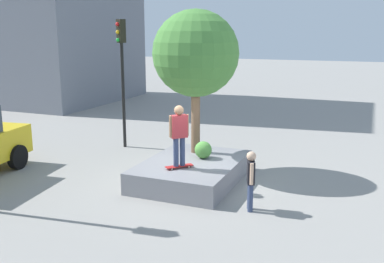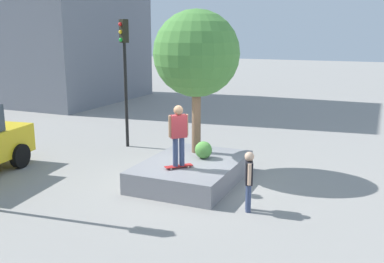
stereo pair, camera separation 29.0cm
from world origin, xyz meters
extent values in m
plane|color=gray|center=(0.00, 0.00, 0.00)|extent=(120.00, 120.00, 0.00)
cube|color=gray|center=(0.29, -0.18, 0.31)|extent=(3.71, 2.66, 0.62)
cylinder|color=brown|center=(1.26, 0.09, 1.81)|extent=(0.28, 0.28, 2.38)
sphere|color=#4C8C3D|center=(1.26, 0.09, 3.73)|extent=(2.65, 2.65, 2.65)
sphere|color=#4C8C3D|center=(0.70, -0.38, 0.88)|extent=(0.52, 0.52, 0.52)
cube|color=#A51E1E|center=(-0.50, -0.12, 0.69)|extent=(0.72, 0.70, 0.02)
sphere|color=beige|center=(-0.25, -0.24, 0.65)|extent=(0.06, 0.06, 0.06)
sphere|color=beige|center=(-0.37, -0.36, 0.65)|extent=(0.06, 0.06, 0.06)
sphere|color=beige|center=(-0.63, 0.12, 0.65)|extent=(0.06, 0.06, 0.06)
sphere|color=beige|center=(-0.74, -0.01, 0.65)|extent=(0.06, 0.06, 0.06)
cylinder|color=navy|center=(-0.57, -0.06, 1.10)|extent=(0.15, 0.15, 0.81)
cylinder|color=navy|center=(-0.43, -0.19, 1.10)|extent=(0.15, 0.15, 0.81)
cube|color=#B23338|center=(-0.50, -0.12, 1.83)|extent=(0.47, 0.46, 0.64)
cylinder|color=#9E7251|center=(-0.68, 0.04, 1.85)|extent=(0.10, 0.10, 0.60)
cylinder|color=#9E7251|center=(-0.32, -0.29, 1.85)|extent=(0.10, 0.10, 0.60)
sphere|color=#9E7251|center=(-0.50, -0.12, 2.28)|extent=(0.27, 0.27, 0.27)
cylinder|color=black|center=(-0.75, 5.52, 0.40)|extent=(0.82, 0.34, 0.80)
cylinder|color=black|center=(3.03, 3.77, 1.99)|extent=(0.12, 0.12, 3.97)
cube|color=black|center=(3.03, 3.77, 4.40)|extent=(0.34, 0.36, 0.85)
sphere|color=red|center=(2.90, 3.83, 4.64)|extent=(0.14, 0.14, 0.14)
sphere|color=gold|center=(2.90, 3.83, 4.36)|extent=(0.14, 0.14, 0.14)
sphere|color=green|center=(2.90, 3.83, 4.08)|extent=(0.14, 0.14, 0.14)
cylinder|color=navy|center=(-1.30, -2.40, 0.36)|extent=(0.13, 0.13, 0.72)
cylinder|color=navy|center=(-1.13, -2.34, 0.36)|extent=(0.13, 0.13, 0.72)
cube|color=black|center=(-1.21, -2.37, 1.01)|extent=(0.44, 0.30, 0.57)
cylinder|color=#D8AD8C|center=(-1.42, -2.44, 1.02)|extent=(0.09, 0.09, 0.53)
cylinder|color=#D8AD8C|center=(-1.01, -2.30, 1.02)|extent=(0.09, 0.09, 0.53)
sphere|color=#D8AD8C|center=(-1.21, -2.37, 1.41)|extent=(0.24, 0.24, 0.24)
camera|label=1|loc=(-11.34, -4.97, 4.37)|focal=41.24mm
camera|label=2|loc=(-11.22, -5.24, 4.37)|focal=41.24mm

